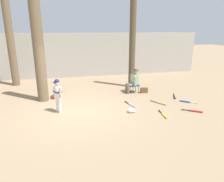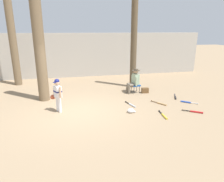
{
  "view_description": "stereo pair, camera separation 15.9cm",
  "coord_description": "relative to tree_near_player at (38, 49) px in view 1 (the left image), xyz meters",
  "views": [
    {
      "loc": [
        -0.47,
        -7.44,
        3.07
      ],
      "look_at": [
        1.33,
        -0.03,
        0.75
      ],
      "focal_mm": 32.8,
      "sensor_mm": 36.0,
      "label": 1
    },
    {
      "loc": [
        -0.32,
        -7.48,
        3.07
      ],
      "look_at": [
        1.33,
        -0.03,
        0.75
      ],
      "focal_mm": 32.8,
      "sensor_mm": 36.0,
      "label": 2
    }
  ],
  "objects": [
    {
      "name": "ground_plane",
      "position": [
        1.4,
        -1.7,
        -2.29
      ],
      "size": [
        60.0,
        60.0,
        0.0
      ],
      "primitive_type": "plane",
      "color": "#937A5B"
    },
    {
      "name": "bat_wood_tan",
      "position": [
        4.87,
        -1.66,
        -2.25
      ],
      "size": [
        0.46,
        0.67,
        0.07
      ],
      "color": "tan",
      "rests_on": "ground"
    },
    {
      "name": "folding_stool",
      "position": [
        4.36,
        0.18,
        -1.92
      ],
      "size": [
        0.45,
        0.45,
        0.41
      ],
      "color": "#194C9E",
      "rests_on": "ground"
    },
    {
      "name": "bat_blue_youth",
      "position": [
        6.07,
        -1.75,
        -2.25
      ],
      "size": [
        0.59,
        0.5,
        0.07
      ],
      "color": "#2347AD",
      "rests_on": "ground"
    },
    {
      "name": "batting_helmet_white",
      "position": [
        3.36,
        -2.25,
        -2.21
      ],
      "size": [
        0.31,
        0.24,
        0.18
      ],
      "color": "silver",
      "rests_on": "ground"
    },
    {
      "name": "concrete_back_wall",
      "position": [
        1.4,
        4.53,
        -0.87
      ],
      "size": [
        18.0,
        0.36,
        2.83
      ],
      "primitive_type": "cube",
      "color": "#ADA89E",
      "rests_on": "ground"
    },
    {
      "name": "tree_near_player",
      "position": [
        0.0,
        0.0,
        0.0
      ],
      "size": [
        0.65,
        0.65,
        5.21
      ],
      "color": "brown",
      "rests_on": "ground"
    },
    {
      "name": "handbag_beside_stool",
      "position": [
        4.81,
        0.01,
        -2.16
      ],
      "size": [
        0.35,
        0.2,
        0.26
      ],
      "primitive_type": "cube",
      "rotation": [
        0.0,
        0.0,
        -0.07
      ],
      "color": "brown",
      "rests_on": "ground"
    },
    {
      "name": "tree_far_left",
      "position": [
        -1.7,
        3.09,
        0.36
      ],
      "size": [
        0.68,
        0.68,
        6.03
      ],
      "color": "brown",
      "rests_on": "ground"
    },
    {
      "name": "bat_red_barrel",
      "position": [
        5.76,
        -2.78,
        -2.25
      ],
      "size": [
        0.66,
        0.49,
        0.07
      ],
      "color": "red",
      "rests_on": "ground"
    },
    {
      "name": "bat_black_composite",
      "position": [
        5.91,
        -1.03,
        -2.25
      ],
      "size": [
        0.38,
        0.7,
        0.07
      ],
      "color": "black",
      "rests_on": "ground"
    },
    {
      "name": "seated_spectator",
      "position": [
        4.26,
        0.17,
        -1.65
      ],
      "size": [
        0.68,
        0.54,
        1.2
      ],
      "color": "#6B6051",
      "rests_on": "ground"
    },
    {
      "name": "young_ballplayer",
      "position": [
        0.66,
        -1.54,
        -1.54
      ],
      "size": [
        0.49,
        0.53,
        1.31
      ],
      "color": "white",
      "rests_on": "ground"
    },
    {
      "name": "bat_aluminum_silver",
      "position": [
        3.61,
        -1.55,
        -2.25
      ],
      "size": [
        0.27,
        0.72,
        0.07
      ],
      "color": "#B7BCC6",
      "rests_on": "ground"
    },
    {
      "name": "tree_behind_spectator",
      "position": [
        4.56,
        1.27,
        -0.12
      ],
      "size": [
        0.44,
        0.44,
        4.75
      ],
      "color": "brown",
      "rests_on": "ground"
    },
    {
      "name": "bat_yellow_trainer",
      "position": [
        4.42,
        -2.87,
        -2.25
      ],
      "size": [
        0.11,
        0.76,
        0.07
      ],
      "color": "yellow",
      "rests_on": "ground"
    }
  ]
}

